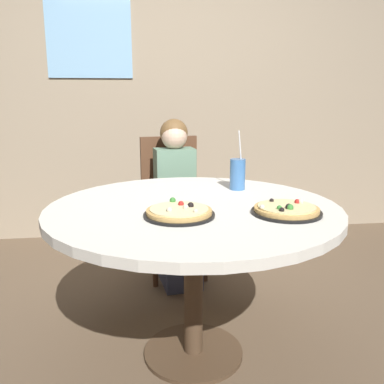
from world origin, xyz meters
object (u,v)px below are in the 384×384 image
at_px(diner_child, 177,211).
at_px(pizza_veggie, 287,210).
at_px(soda_cup, 238,174).
at_px(dining_table, 193,224).
at_px(chair_wooden, 172,198).
at_px(pizza_cheese, 179,212).

height_order(diner_child, pizza_veggie, diner_child).
bearing_deg(soda_cup, dining_table, -132.99).
height_order(chair_wooden, diner_child, diner_child).
height_order(dining_table, chair_wooden, chair_wooden).
distance_m(diner_child, pizza_veggie, 1.13).
bearing_deg(dining_table, soda_cup, 47.01).
height_order(dining_table, pizza_cheese, pizza_cheese).
distance_m(pizza_cheese, soda_cup, 0.58).
bearing_deg(pizza_veggie, pizza_cheese, 176.98).
relative_size(chair_wooden, pizza_cheese, 3.26).
bearing_deg(pizza_cheese, pizza_veggie, -3.02).
relative_size(pizza_cheese, soda_cup, 0.95).
distance_m(dining_table, chair_wooden, 1.04).
height_order(pizza_veggie, pizza_cheese, pizza_veggie).
bearing_deg(dining_table, diner_child, 89.39).
xyz_separation_m(diner_child, soda_cup, (0.26, -0.56, 0.35)).
bearing_deg(diner_child, soda_cup, -65.03).
height_order(diner_child, pizza_cheese, diner_child).
distance_m(dining_table, diner_child, 0.87).
xyz_separation_m(dining_table, pizza_cheese, (-0.08, -0.16, 0.10)).
relative_size(dining_table, pizza_veggie, 4.49).
xyz_separation_m(pizza_veggie, soda_cup, (-0.09, 0.48, 0.06)).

